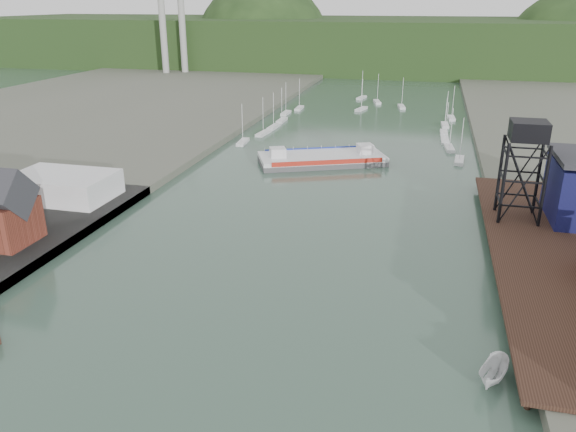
% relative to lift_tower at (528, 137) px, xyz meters
% --- Properties ---
extents(east_pier, '(14.00, 70.00, 2.45)m').
position_rel_lift_tower_xyz_m(east_pier, '(2.00, -13.00, -13.75)').
color(east_pier, black).
rests_on(east_pier, ground).
extents(white_shed, '(18.00, 12.00, 4.50)m').
position_rel_lift_tower_xyz_m(white_shed, '(-79.00, -8.00, -11.80)').
color(white_shed, silver).
rests_on(white_shed, west_quay).
extents(lift_tower, '(6.50, 6.50, 16.00)m').
position_rel_lift_tower_xyz_m(lift_tower, '(0.00, 0.00, 0.00)').
color(lift_tower, black).
rests_on(lift_tower, east_pier).
extents(marina_sailboats, '(57.71, 92.65, 0.90)m').
position_rel_lift_tower_xyz_m(marina_sailboats, '(-34.92, 80.46, -15.30)').
color(marina_sailboats, silver).
rests_on(marina_sailboats, ground).
extents(smokestacks, '(11.20, 8.20, 60.00)m').
position_rel_lift_tower_xyz_m(smokestacks, '(-141.00, 174.50, 14.35)').
color(smokestacks, '#9B9B96').
rests_on(smokestacks, ground).
extents(distant_hills, '(500.00, 120.00, 80.00)m').
position_rel_lift_tower_xyz_m(distant_hills, '(-38.98, 243.35, -5.27)').
color(distant_hills, black).
rests_on(distant_hills, ground).
extents(chain_ferry, '(30.92, 22.15, 4.14)m').
position_rel_lift_tower_xyz_m(chain_ferry, '(-38.57, 31.99, -14.46)').
color(chain_ferry, '#4D4C4F').
rests_on(chain_ferry, ground).
extents(motorboat, '(4.19, 6.28, 2.27)m').
position_rel_lift_tower_xyz_m(motorboat, '(-6.80, -42.78, -14.51)').
color(motorboat, silver).
rests_on(motorboat, ground).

